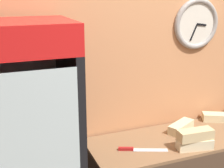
# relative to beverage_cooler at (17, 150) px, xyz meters

# --- Properties ---
(wall_back) EXTENTS (5.20, 0.10, 2.70)m
(wall_back) POSITION_rel_beverage_cooler_xyz_m (1.29, 0.32, 0.34)
(wall_back) COLOR tan
(wall_back) RESTS_ON ground_plane
(beverage_cooler) EXTENTS (0.77, 0.63, 1.87)m
(beverage_cooler) POSITION_rel_beverage_cooler_xyz_m (0.00, 0.00, 0.00)
(beverage_cooler) COLOR black
(beverage_cooler) RESTS_ON ground_plane
(sandwich_stack_bottom) EXTENTS (0.28, 0.14, 0.08)m
(sandwich_stack_bottom) POSITION_rel_beverage_cooler_xyz_m (1.27, -0.20, -0.10)
(sandwich_stack_bottom) COLOR beige
(sandwich_stack_bottom) RESTS_ON prep_counter
(sandwich_stack_middle) EXTENTS (0.28, 0.12, 0.08)m
(sandwich_stack_middle) POSITION_rel_beverage_cooler_xyz_m (1.27, -0.20, -0.02)
(sandwich_stack_middle) COLOR tan
(sandwich_stack_middle) RESTS_ON sandwich_stack_bottom
(sandwich_flat_left) EXTENTS (0.26, 0.20, 0.07)m
(sandwich_flat_left) POSITION_rel_beverage_cooler_xyz_m (1.77, 0.16, -0.10)
(sandwich_flat_left) COLOR beige
(sandwich_flat_left) RESTS_ON prep_counter
(sandwich_flat_right) EXTENTS (0.29, 0.21, 0.08)m
(sandwich_flat_right) POSITION_rel_beverage_cooler_xyz_m (1.35, 0.09, -0.10)
(sandwich_flat_right) COLOR beige
(sandwich_flat_right) RESTS_ON prep_counter
(chefs_knife) EXTENTS (0.36, 0.17, 0.02)m
(chefs_knife) POSITION_rel_beverage_cooler_xyz_m (0.85, -0.07, -0.13)
(chefs_knife) COLOR silver
(chefs_knife) RESTS_ON prep_counter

